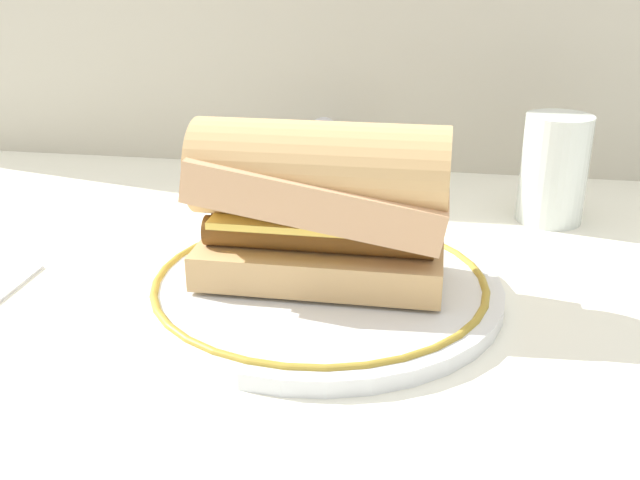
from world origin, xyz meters
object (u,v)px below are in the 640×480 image
Objects in this scene: sausage_sandwich at (320,200)px; drinking_glass at (553,177)px; salt_shaker at (324,153)px; plate at (320,285)px.

sausage_sandwich is 0.28m from drinking_glass.
drinking_glass is 0.24m from salt_shaker.
salt_shaker reaches higher than plate.
sausage_sandwich is at bearing -134.28° from drinking_glass.
salt_shaker is (-0.04, 0.27, -0.04)m from sausage_sandwich.
sausage_sandwich reaches higher than salt_shaker.
plate is 2.66× the size of drinking_glass.
plate is 0.27m from salt_shaker.
sausage_sandwich is 2.40× the size of salt_shaker.
sausage_sandwich is 1.79× the size of drinking_glass.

